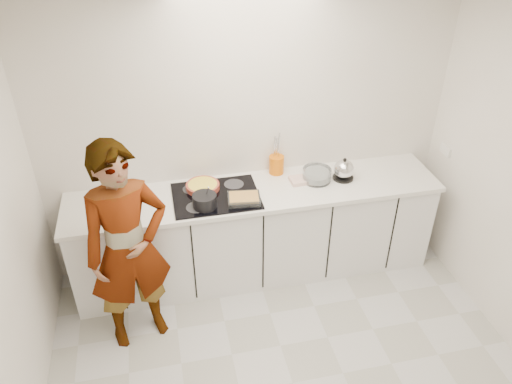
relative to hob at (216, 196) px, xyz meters
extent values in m
cube|color=silver|center=(0.35, -1.26, -0.92)|extent=(3.60, 3.20, 0.00)
cube|color=white|center=(0.35, -1.26, 1.68)|extent=(3.60, 3.20, 0.00)
cube|color=white|center=(0.35, 0.34, 0.38)|extent=(3.60, 0.00, 2.60)
cube|color=white|center=(2.14, 0.07, 0.15)|extent=(0.02, 0.15, 0.09)
cube|color=white|center=(0.35, 0.02, -0.48)|extent=(3.20, 0.58, 0.87)
cube|color=white|center=(0.35, 0.02, -0.03)|extent=(3.24, 0.64, 0.04)
cube|color=black|center=(0.00, 0.00, 0.00)|extent=(0.72, 0.54, 0.01)
cylinder|color=#A93F2F|center=(-0.09, 0.13, 0.03)|extent=(0.35, 0.35, 0.05)
cylinder|color=yellow|center=(-0.09, 0.13, 0.05)|extent=(0.31, 0.31, 0.01)
cylinder|color=black|center=(-0.11, -0.14, 0.06)|extent=(0.25, 0.25, 0.11)
cylinder|color=silver|center=(-0.09, -0.12, 0.11)|extent=(0.05, 0.07, 0.17)
cube|color=silver|center=(0.21, -0.14, 0.03)|extent=(0.29, 0.23, 0.05)
cube|color=#E3A25B|center=(0.21, -0.14, 0.05)|extent=(0.26, 0.20, 0.02)
cylinder|color=silver|center=(0.91, 0.06, 0.05)|extent=(0.32, 0.32, 0.12)
cylinder|color=white|center=(0.91, 0.06, 0.03)|extent=(0.27, 0.27, 0.05)
cube|color=white|center=(0.78, 0.08, 0.01)|extent=(0.21, 0.16, 0.03)
cylinder|color=black|center=(1.15, 0.04, 0.00)|extent=(0.21, 0.21, 0.02)
sphere|color=silver|center=(1.15, 0.04, 0.09)|extent=(0.21, 0.21, 0.18)
sphere|color=black|center=(1.15, 0.04, 0.19)|extent=(0.04, 0.04, 0.03)
cylinder|color=orange|center=(0.60, 0.27, 0.08)|extent=(0.15, 0.15, 0.17)
imported|color=white|center=(-0.73, -0.50, -0.04)|extent=(0.73, 0.59, 1.76)
camera|label=1|loc=(-0.42, -3.48, 2.34)|focal=35.00mm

